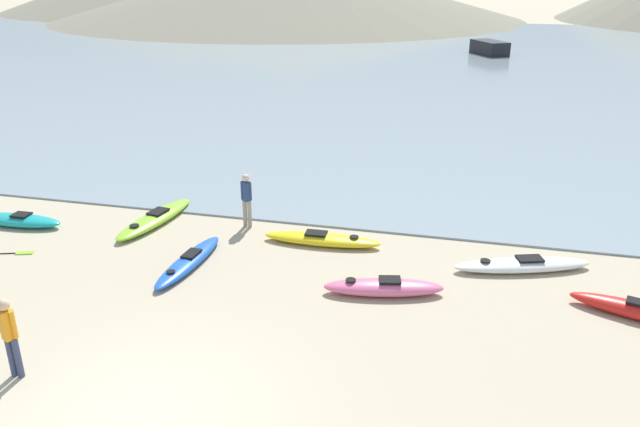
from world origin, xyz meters
name	(u,v)px	position (x,y,z in m)	size (l,w,h in m)	color
ground_plane	(143,420)	(0.00, 0.00, 0.00)	(400.00, 400.00, 0.00)	tan
bay_water	(416,59)	(0.00, 43.69, 0.03)	(160.00, 70.00, 0.06)	gray
kayak_on_sand_0	(384,287)	(3.24, 5.22, 0.17)	(2.83, 1.26, 0.39)	#E5668C
kayak_on_sand_1	(18,220)	(-7.66, 6.67, 0.16)	(2.73, 0.83, 0.37)	teal
kayak_on_sand_2	(189,261)	(-1.72, 5.47, 0.12)	(0.78, 3.15, 0.29)	blue
kayak_on_sand_3	(322,239)	(1.21, 7.54, 0.15)	(3.22, 0.81, 0.34)	yellow
kayak_on_sand_5	(522,265)	(6.39, 7.25, 0.15)	(3.49, 1.78, 0.34)	white
kayak_on_sand_6	(155,219)	(-3.89, 7.79, 0.14)	(1.22, 3.49, 0.33)	#8CCC2D
person_near_foreground	(9,333)	(-2.82, 0.53, 0.92)	(0.33, 0.27, 1.61)	#384260
person_near_waterline	(246,197)	(-1.17, 8.20, 0.91)	(0.32, 0.28, 1.59)	gray
moored_boat_0	(489,48)	(5.63, 47.63, 0.62)	(3.31, 3.94, 1.11)	black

